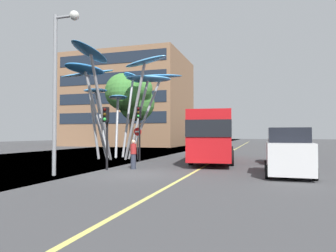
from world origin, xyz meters
The scene contains 12 objects.
ground centered at (-0.64, 0.00, -0.05)m, with size 120.00×240.00×0.10m.
red_bus centered at (2.70, 8.16, 1.94)m, with size 3.53×11.10×3.55m.
leaf_sculpture centered at (-4.87, 8.50, 6.08)m, with size 9.57×11.55×7.83m.
traffic_light_kerb_near centered at (-1.99, 1.06, 2.45)m, with size 0.28×0.42×3.37m.
traffic_light_kerb_far centered at (-2.30, 6.44, 2.79)m, with size 0.28×0.42×3.86m.
car_parked_near centered at (7.15, 1.52, 1.05)m, with size 2.07×4.12×2.21m.
car_parked_mid centered at (7.29, 7.75, 0.98)m, with size 1.94×3.88×2.08m.
street_lamp centered at (-2.98, -1.58, 4.82)m, with size 1.34×0.44×7.61m.
tree_pavement_near centered at (-6.99, 15.56, 5.87)m, with size 5.19×5.03×8.27m.
pedestrian centered at (-0.81, 1.99, 0.81)m, with size 0.34×0.34×1.62m.
no_entry_sign centered at (-2.81, 7.39, 1.61)m, with size 0.60×0.12×2.41m.
backdrop_building centered at (-16.16, 36.36, 7.64)m, with size 19.19×15.74×15.27m.
Camera 1 is at (6.00, -13.73, 1.91)m, focal length 32.92 mm.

